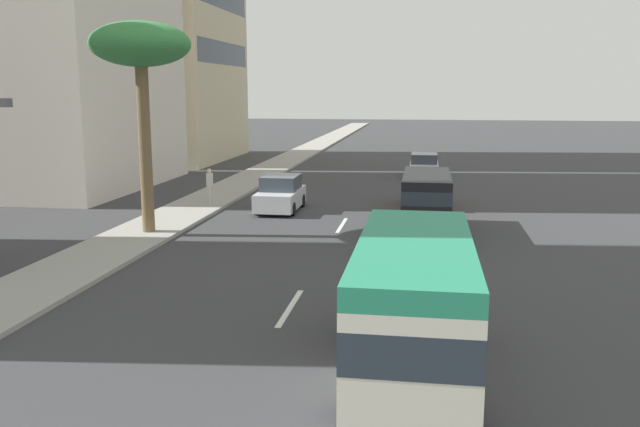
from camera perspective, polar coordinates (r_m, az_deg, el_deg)
The scene contains 11 objects.
ground_plane at distance 37.27m, azimuth 3.37°, elevation 1.40°, with size 198.00×198.00×0.00m, color #38383A.
sidewalk_right at distance 38.78m, azimuth -8.18°, elevation 1.78°, with size 162.00×2.97×0.15m, color #9E9B93.
lane_stripe_mid at distance 18.50m, azimuth -2.54°, elevation -7.96°, with size 3.20×0.16×0.01m, color silver.
lane_stripe_far at distance 29.45m, azimuth 1.86°, elevation -1.00°, with size 3.20×0.16×0.01m, color silver.
car_lead at distance 46.44m, azimuth 8.79°, elevation 4.03°, with size 4.29×1.94×1.59m.
car_second at distance 34.82m, azimuth 9.20°, elevation 1.97°, with size 4.22×1.84×1.70m.
van_third at distance 28.08m, azimuth 8.99°, elevation 1.21°, with size 5.40×2.05×2.44m.
car_fourth at distance 32.97m, azimuth -3.36°, elevation 1.63°, with size 4.07×1.91×1.72m.
minibus_fifth at distance 14.00m, azimuth 7.97°, elevation -7.41°, with size 6.92×2.43×2.86m.
pedestrian_near_lamp at distance 34.85m, azimuth -9.32°, elevation 2.50°, with size 0.34×0.39×1.74m.
palm_tree at distance 27.84m, azimuth -14.94°, elevation 13.20°, with size 3.90×3.90×8.32m.
Camera 1 is at (-5.14, -3.52, 5.84)m, focal length 37.83 mm.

